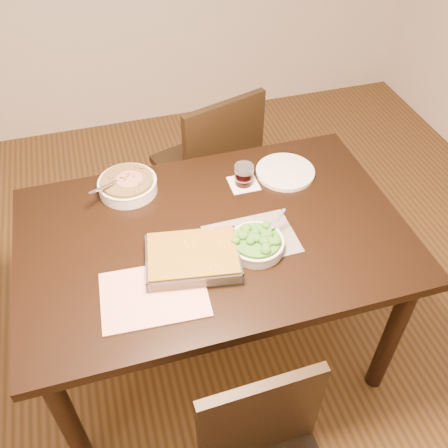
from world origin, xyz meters
name	(u,v)px	position (x,y,z in m)	size (l,w,h in m)	color
ground	(216,344)	(0.00, 0.00, 0.00)	(4.00, 4.00, 0.00)	#442C13
table	(213,250)	(0.00, 0.00, 0.65)	(1.40, 0.90, 0.75)	black
magazine_a	(154,295)	(-0.26, -0.22, 0.75)	(0.34, 0.25, 0.01)	#C14037
magazine_b	(251,239)	(0.12, -0.07, 0.75)	(0.32, 0.23, 0.01)	#23242A
coaster	(244,184)	(0.19, 0.23, 0.75)	(0.11, 0.11, 0.00)	white
stew_bowl	(128,184)	(-0.26, 0.32, 0.78)	(0.23, 0.23, 0.09)	white
broccoli_bowl	(256,243)	(0.12, -0.12, 0.78)	(0.20, 0.20, 0.08)	white
baking_dish	(193,258)	(-0.10, -0.12, 0.78)	(0.35, 0.28, 0.06)	silver
wine_tumbler	(244,174)	(0.19, 0.23, 0.80)	(0.08, 0.08, 0.09)	black
dinner_plate	(285,172)	(0.37, 0.24, 0.76)	(0.24, 0.24, 0.02)	silver
chair_far	(212,163)	(0.19, 0.71, 0.50)	(0.53, 0.53, 0.90)	black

